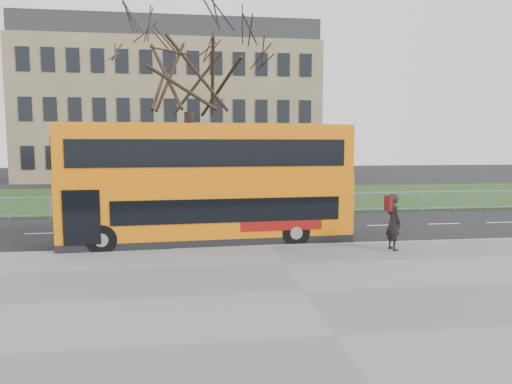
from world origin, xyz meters
TOP-DOWN VIEW (x-y plane):
  - ground at (0.00, 0.00)m, footprint 120.00×120.00m
  - pavement at (0.00, -6.75)m, footprint 80.00×10.50m
  - kerb at (0.00, -1.55)m, footprint 80.00×0.20m
  - grass_verge at (0.00, 14.30)m, footprint 80.00×15.40m
  - guard_railing at (0.00, 6.60)m, footprint 40.00×0.12m
  - bare_tree at (-3.00, 10.00)m, footprint 9.27×9.27m
  - civic_building at (-5.00, 35.00)m, footprint 30.00×15.00m
  - yellow_bus at (-2.13, -0.33)m, footprint 10.65×3.08m
  - pedestrian at (4.11, -2.74)m, footprint 0.55×0.76m

SIDE VIEW (x-z plane):
  - ground at x=0.00m, z-range 0.00..0.00m
  - grass_verge at x=0.00m, z-range 0.00..0.08m
  - pavement at x=0.00m, z-range 0.00..0.12m
  - kerb at x=0.00m, z-range 0.00..0.14m
  - guard_railing at x=0.00m, z-range 0.00..1.10m
  - pedestrian at x=4.11m, z-range 0.12..2.07m
  - yellow_bus at x=-2.13m, z-range 0.16..4.57m
  - bare_tree at x=-3.00m, z-range 0.08..13.32m
  - civic_building at x=-5.00m, z-range 0.00..14.00m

